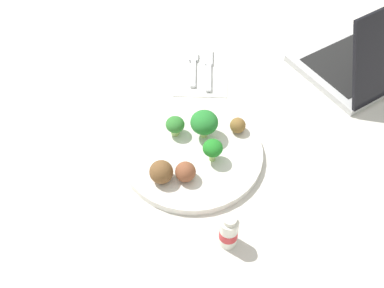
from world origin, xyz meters
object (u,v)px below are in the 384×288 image
object	(u,v)px
broccoli_floret_back_right	(213,149)
laptop	(378,54)
plate	(192,153)
broccoli_floret_front_left	(175,125)
broccoli_floret_back_left	(204,123)
napkin	(201,71)
yogurt_bottle	(229,232)
knife	(209,68)
fork	(193,67)
meatball_back_left	(161,172)
meatball_mid_right	(238,125)
meatball_center	(185,172)

from	to	relation	value
broccoli_floret_back_right	laptop	xyz separation A→B (m)	(0.27, -0.40, -0.01)
plate	broccoli_floret_front_left	distance (m)	0.07
broccoli_floret_back_left	napkin	xyz separation A→B (m)	(0.21, -0.01, -0.05)
yogurt_bottle	knife	bearing A→B (deg)	0.55
laptop	knife	bearing A→B (deg)	89.03
plate	broccoli_floret_front_left	xyz separation A→B (m)	(0.05, 0.03, 0.03)
napkin	fork	xyz separation A→B (m)	(0.01, 0.02, 0.00)
meatball_back_left	meatball_mid_right	world-z (taller)	meatball_back_left
meatball_back_left	laptop	xyz separation A→B (m)	(0.32, -0.50, 0.00)
meatball_back_left	meatball_center	xyz separation A→B (m)	(0.00, -0.04, -0.00)
broccoli_floret_back_left	knife	size ratio (longest dim) A/B	0.42
broccoli_floret_back_left	yogurt_bottle	xyz separation A→B (m)	(-0.23, -0.03, -0.02)
napkin	fork	distance (m)	0.02
meatball_center	fork	distance (m)	0.33
laptop	meatball_center	bearing A→B (deg)	125.00
broccoli_floret_back_right	knife	distance (m)	0.28
broccoli_floret_front_left	laptop	xyz separation A→B (m)	(0.20, -0.47, -0.00)
meatball_center	broccoli_floret_front_left	bearing A→B (deg)	8.48
meatball_back_left	laptop	size ratio (longest dim) A/B	0.12
plate	broccoli_floret_back_right	bearing A→B (deg)	-121.85
meatball_center	napkin	world-z (taller)	meatball_center
broccoli_floret_back_right	meatball_back_left	size ratio (longest dim) A/B	1.11
broccoli_floret_back_left	fork	world-z (taller)	broccoli_floret_back_left
plate	napkin	world-z (taller)	plate
broccoli_floret_back_right	knife	world-z (taller)	broccoli_floret_back_right
meatball_back_left	napkin	world-z (taller)	meatball_back_left
broccoli_floret_back_left	napkin	bearing A→B (deg)	-1.44
meatball_center	meatball_mid_right	xyz separation A→B (m)	(0.12, -0.11, -0.00)
broccoli_floret_front_left	laptop	world-z (taller)	laptop
meatball_back_left	fork	bearing A→B (deg)	-12.60
meatball_back_left	laptop	distance (m)	0.59
meatball_back_left	knife	xyz separation A→B (m)	(0.32, -0.11, -0.03)
broccoli_floret_back_left	fork	distance (m)	0.23
broccoli_floret_back_left	laptop	bearing A→B (deg)	-62.89
broccoli_floret_back_left	laptop	size ratio (longest dim) A/B	0.16
broccoli_floret_back_left	meatball_back_left	distance (m)	0.14
broccoli_floret_front_left	meatball_mid_right	world-z (taller)	broccoli_floret_front_left
fork	laptop	bearing A→B (deg)	-91.36
plate	broccoli_floret_back_left	world-z (taller)	broccoli_floret_back_left
broccoli_floret_back_left	fork	bearing A→B (deg)	3.16
plate	yogurt_bottle	distance (m)	0.20
meatball_center	laptop	size ratio (longest dim) A/B	0.10
plate	meatball_center	bearing A→B (deg)	167.41
meatball_mid_right	laptop	xyz separation A→B (m)	(0.20, -0.34, 0.01)
plate	meatball_back_left	distance (m)	0.09
broccoli_floret_back_right	napkin	distance (m)	0.28
broccoli_floret_back_right	yogurt_bottle	world-z (taller)	yogurt_bottle
knife	yogurt_bottle	world-z (taller)	yogurt_bottle
plate	broccoli_floret_back_right	world-z (taller)	broccoli_floret_back_right
yogurt_bottle	plate	bearing A→B (deg)	15.42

